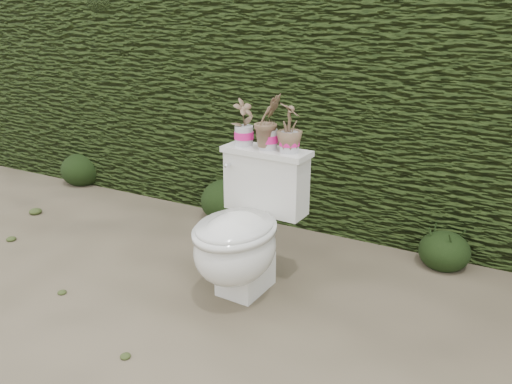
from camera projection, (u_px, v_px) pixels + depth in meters
The scene contains 9 objects.
ground at pixel (261, 312), 2.62m from camera, with size 60.00×60.00×0.00m, color #7B6E55.
hedge at pixel (362, 111), 3.68m from camera, with size 8.00×1.00×1.60m, color #2D3F15.
toilet at pixel (244, 233), 2.71m from camera, with size 0.51×0.70×0.78m.
potted_plant_left at pixel (244, 124), 2.79m from camera, with size 0.13×0.09×0.25m, color #226F2A.
potted_plant_center at pixel (268, 123), 2.71m from camera, with size 0.16×0.13×0.29m, color #226F2A.
potted_plant_right at pixel (290, 129), 2.65m from camera, with size 0.14×0.14×0.25m, color #226F2A.
liriope_clump_0 at pixel (82, 166), 4.59m from camera, with size 0.39×0.39×0.31m, color black.
liriope_clump_1 at pixel (228, 197), 3.79m from camera, with size 0.42×0.42×0.33m, color black.
liriope_clump_2 at pixel (445, 247), 3.07m from camera, with size 0.31×0.31×0.25m, color black.
Camera 1 is at (1.04, -2.00, 1.48)m, focal length 35.00 mm.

